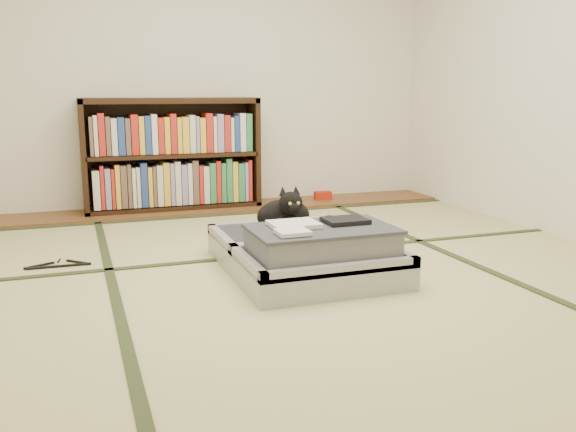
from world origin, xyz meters
name	(u,v)px	position (x,y,z in m)	size (l,w,h in m)	color
floor	(301,273)	(0.00, 0.00, 0.00)	(4.50, 4.50, 0.00)	#BFB87F
wood_strip	(218,207)	(0.00, 2.00, 0.01)	(4.00, 0.50, 0.02)	brown
red_item	(323,195)	(0.99, 2.03, 0.06)	(0.15, 0.09, 0.07)	#A91F0D
tatami_borders	(273,250)	(0.00, 0.49, 0.00)	(4.00, 4.50, 0.01)	#2D381E
bookcase	(172,157)	(-0.36, 2.07, 0.45)	(1.45, 0.33, 0.93)	black
suitcase	(306,252)	(0.03, 0.00, 0.12)	(0.84, 1.12, 0.33)	#A2A2A7
cat	(285,215)	(0.01, 0.29, 0.27)	(0.37, 0.37, 0.30)	black
cable_coil	(312,228)	(0.19, 0.31, 0.17)	(0.12, 0.12, 0.03)	white
hanger	(59,265)	(-1.27, 0.59, 0.01)	(0.37, 0.17, 0.01)	black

